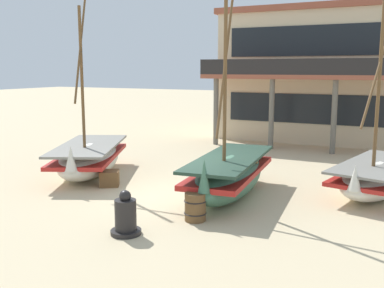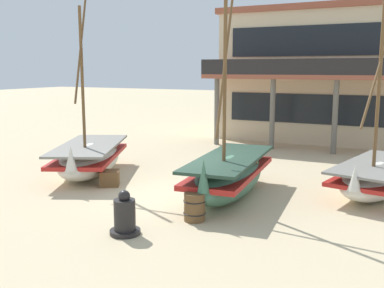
% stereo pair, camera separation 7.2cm
% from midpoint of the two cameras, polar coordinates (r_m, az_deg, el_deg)
% --- Properties ---
extents(ground_plane, '(120.00, 120.00, 0.00)m').
position_cam_midpoint_polar(ground_plane, '(13.31, -2.09, -6.60)').
color(ground_plane, '#CCB78E').
extents(fishing_boat_near_left, '(2.61, 4.60, 5.82)m').
position_cam_midpoint_polar(fishing_boat_near_left, '(14.40, 22.32, -3.84)').
color(fishing_boat_near_left, silver).
rests_on(fishing_boat_near_left, ground).
extents(fishing_boat_centre_large, '(3.68, 5.00, 6.28)m').
position_cam_midpoint_polar(fishing_boat_centre_large, '(16.19, -13.00, -1.71)').
color(fishing_boat_centre_large, silver).
rests_on(fishing_boat_centre_large, ground).
extents(fishing_boat_far_right, '(2.06, 4.87, 6.09)m').
position_cam_midpoint_polar(fishing_boat_far_right, '(13.13, 4.61, -3.85)').
color(fishing_boat_far_right, '#427056').
rests_on(fishing_boat_far_right, ground).
extents(capstan_winch, '(0.70, 0.70, 1.02)m').
position_cam_midpoint_polar(capstan_winch, '(10.36, -8.59, -9.11)').
color(capstan_winch, black).
rests_on(capstan_winch, ground).
extents(wooden_barrel, '(0.56, 0.56, 0.70)m').
position_cam_midpoint_polar(wooden_barrel, '(11.13, 0.23, -7.96)').
color(wooden_barrel, brown).
rests_on(wooden_barrel, ground).
extents(cargo_crate, '(0.81, 0.81, 0.49)m').
position_cam_midpoint_polar(cargo_crate, '(14.62, -10.53, -4.29)').
color(cargo_crate, brown).
rests_on(cargo_crate, ground).
extents(harbor_building_main, '(10.16, 8.24, 6.74)m').
position_cam_midpoint_polar(harbor_building_main, '(25.28, 16.23, 8.44)').
color(harbor_building_main, beige).
rests_on(harbor_building_main, ground).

